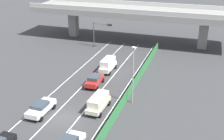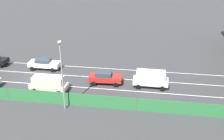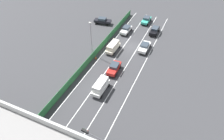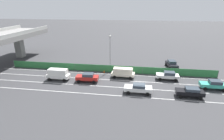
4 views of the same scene
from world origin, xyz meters
name	(u,v)px [view 4 (image 4 of 4)]	position (x,y,z in m)	size (l,w,h in m)	color
ground_plane	(138,85)	(0.00, 0.00, 0.00)	(300.00, 300.00, 0.00)	#38383A
lane_line_left_edge	(97,94)	(-4.82, 6.79, 0.00)	(0.14, 49.58, 0.01)	silver
lane_line_mid_left	(101,86)	(-1.61, 6.79, 0.00)	(0.14, 49.58, 0.01)	silver
lane_line_mid_right	(104,79)	(1.61, 6.79, 0.00)	(0.14, 49.58, 0.01)	silver
lane_line_right_edge	(107,74)	(4.82, 6.79, 0.00)	(0.14, 49.58, 0.01)	silver
green_fence	(108,69)	(6.03, 6.79, 0.78)	(0.10, 45.68, 1.57)	#2D753D
car_taxi_teal	(214,84)	(0.21, -13.13, 0.91)	(2.04, 4.50, 1.66)	teal
car_hatchback_white	(168,75)	(3.44, -5.75, 0.92)	(2.06, 4.38, 1.66)	silver
car_sedan_white	(138,88)	(-3.28, -0.02, 0.89)	(2.09, 4.63, 1.57)	white
car_sedan_red	(87,77)	(0.09, 9.76, 0.94)	(2.14, 4.37, 1.71)	red
car_van_cream	(123,72)	(3.23, 3.19, 1.16)	(2.06, 4.74, 2.02)	beige
car_van_white	(58,74)	(0.13, 15.74, 1.26)	(1.97, 4.51, 2.24)	silver
car_sedan_black	(190,92)	(-3.45, -8.30, 0.91)	(2.00, 4.39, 1.61)	black
parked_sedan_dark	(172,64)	(11.15, -7.63, 0.94)	(4.90, 2.57, 1.74)	black
street_lamp	(110,50)	(6.85, 6.41, 4.79)	(0.60, 0.36, 8.01)	gray
traffic_cone	(104,71)	(5.43, 7.54, 0.29)	(0.47, 0.47, 0.63)	orange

